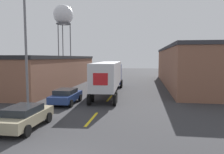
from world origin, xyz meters
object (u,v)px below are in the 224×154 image
object	(u,v)px
street_lamp	(30,45)
semi_truck	(109,74)
water_tower	(63,15)
parked_car_left_far	(66,96)
parked_car_left_near	(24,116)

from	to	relation	value
street_lamp	semi_truck	bearing A→B (deg)	58.98
semi_truck	water_tower	world-z (taller)	water_tower
street_lamp	water_tower	bearing A→B (deg)	107.76
semi_truck	parked_car_left_far	xyz separation A→B (m)	(-3.10, -6.32, -1.55)
water_tower	street_lamp	size ratio (longest dim) A/B	2.19
parked_car_left_near	street_lamp	size ratio (longest dim) A/B	0.47
water_tower	street_lamp	distance (m)	52.02
water_tower	street_lamp	xyz separation A→B (m)	(15.46, -48.26, -11.74)
parked_car_left_near	parked_car_left_far	xyz separation A→B (m)	(0.00, 7.22, 0.00)
semi_truck	parked_car_left_near	distance (m)	13.97
semi_truck	parked_car_left_far	size ratio (longest dim) A/B	3.41
parked_car_left_near	parked_car_left_far	bearing A→B (deg)	90.00
parked_car_left_far	water_tower	distance (m)	51.82
parked_car_left_far	street_lamp	bearing A→B (deg)	-132.01
parked_car_left_near	parked_car_left_far	distance (m)	7.22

